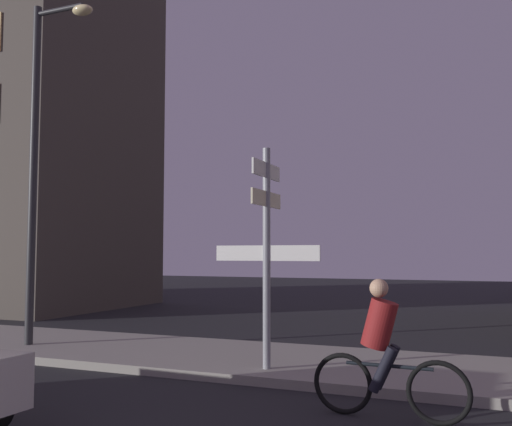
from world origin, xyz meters
TOP-DOWN VIEW (x-y plane):
  - sidewalk_kerb at (0.00, 7.27)m, footprint 40.00×3.05m
  - signpost at (1.20, 6.34)m, footprint 1.72×1.20m
  - street_lamp at (-3.75, 6.73)m, footprint 1.43×0.28m
  - cyclist at (3.25, 4.84)m, footprint 1.82×0.34m

SIDE VIEW (x-z plane):
  - sidewalk_kerb at x=0.00m, z-range 0.00..0.14m
  - cyclist at x=3.25m, z-range -0.06..1.55m
  - signpost at x=1.20m, z-range 0.39..3.81m
  - street_lamp at x=-3.75m, z-range 0.68..7.42m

